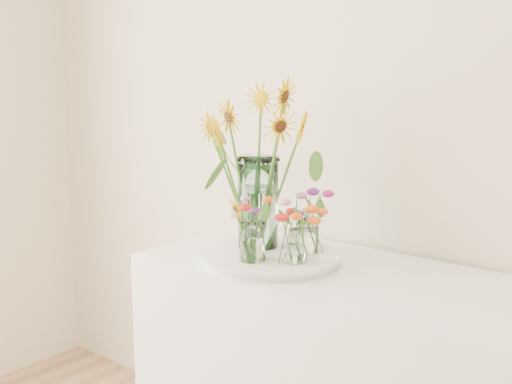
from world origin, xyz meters
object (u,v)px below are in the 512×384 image
small_vase_a (252,242)px  tray (270,258)px  small_vase_b (294,246)px  mason_jar (258,202)px  small_vase_c (308,235)px

small_vase_a → tray: bearing=95.1°
tray → small_vase_b: size_ratio=3.84×
tray → small_vase_a: small_vase_a is taller
small_vase_a → small_vase_b: size_ratio=1.17×
mason_jar → small_vase_a: 0.20m
mason_jar → small_vase_c: 0.20m
small_vase_b → small_vase_c: size_ratio=0.94×
tray → mason_jar: (-0.09, 0.04, 0.17)m
small_vase_c → small_vase_b: bearing=-74.7°
tray → small_vase_b: bearing=-16.1°
mason_jar → small_vase_b: mason_jar is taller
small_vase_a → mason_jar: bearing=123.5°
tray → mason_jar: 0.20m
mason_jar → small_vase_b: size_ratio=2.76×
mason_jar → small_vase_c: mason_jar is taller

